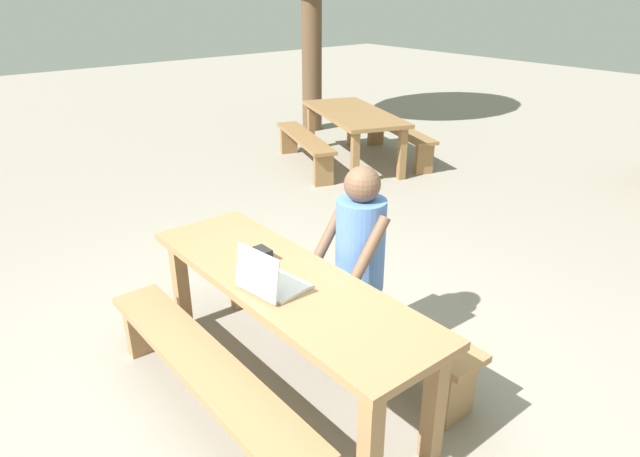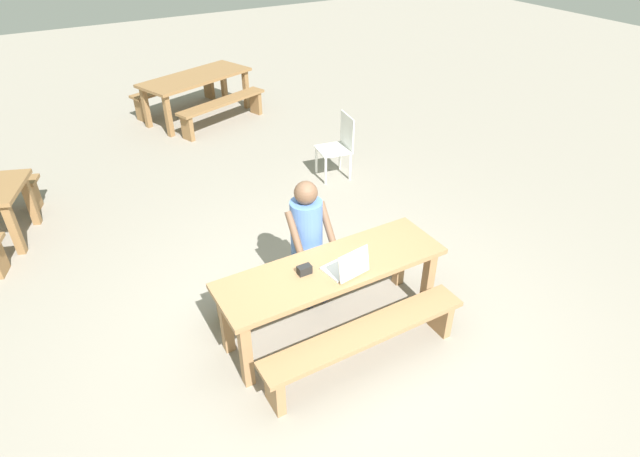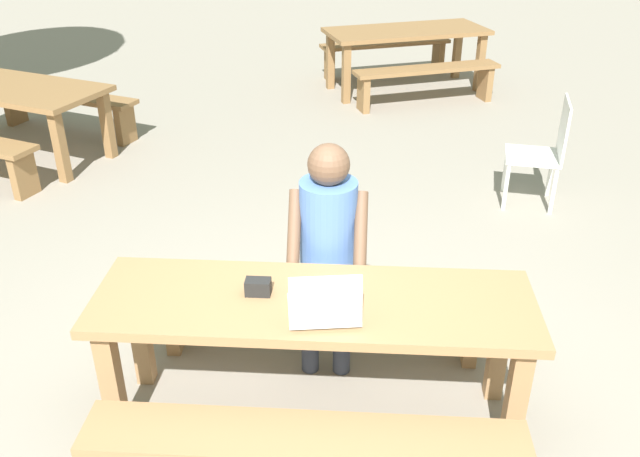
% 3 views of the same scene
% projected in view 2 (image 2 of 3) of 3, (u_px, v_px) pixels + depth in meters
% --- Properties ---
extents(ground_plane, '(30.00, 30.00, 0.00)m').
position_uv_depth(ground_plane, '(331.00, 327.00, 5.03)').
color(ground_plane, gray).
extents(picnic_table_front, '(2.13, 0.65, 0.75)m').
position_uv_depth(picnic_table_front, '(332.00, 276.00, 4.69)').
color(picnic_table_front, '#9E754C').
rests_on(picnic_table_front, ground).
extents(bench_near, '(1.94, 0.30, 0.43)m').
position_uv_depth(bench_near, '(365.00, 339.00, 4.45)').
color(bench_near, '#9E754C').
rests_on(bench_near, ground).
extents(bench_far, '(1.94, 0.30, 0.43)m').
position_uv_depth(bench_far, '(304.00, 269.00, 5.26)').
color(bench_far, '#9E754C').
rests_on(bench_far, ground).
extents(laptop, '(0.36, 0.34, 0.27)m').
position_uv_depth(laptop, '(347.00, 267.00, 4.50)').
color(laptop, white).
rests_on(laptop, picnic_table_front).
extents(small_pouch, '(0.12, 0.07, 0.08)m').
position_uv_depth(small_pouch, '(304.00, 270.00, 4.51)').
color(small_pouch, black).
rests_on(small_pouch, picnic_table_front).
extents(person_seated, '(0.42, 0.41, 1.32)m').
position_uv_depth(person_seated, '(308.00, 234.00, 5.01)').
color(person_seated, '#333847').
rests_on(person_seated, ground).
extents(plastic_chair, '(0.50, 0.50, 0.92)m').
position_uv_depth(plastic_chair, '(339.00, 145.00, 7.42)').
color(plastic_chair, white).
rests_on(plastic_chair, ground).
extents(picnic_table_rear, '(2.16, 1.47, 0.77)m').
position_uv_depth(picnic_table_rear, '(196.00, 82.00, 9.27)').
color(picnic_table_rear, olive).
rests_on(picnic_table_rear, ground).
extents(bench_rear_south, '(1.78, 0.90, 0.46)m').
position_uv_depth(bench_rear_south, '(223.00, 107.00, 9.09)').
color(bench_rear_south, olive).
rests_on(bench_rear_south, ground).
extents(bench_rear_north, '(1.78, 0.90, 0.46)m').
position_uv_depth(bench_rear_north, '(175.00, 91.00, 9.80)').
color(bench_rear_north, olive).
rests_on(bench_rear_north, ground).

